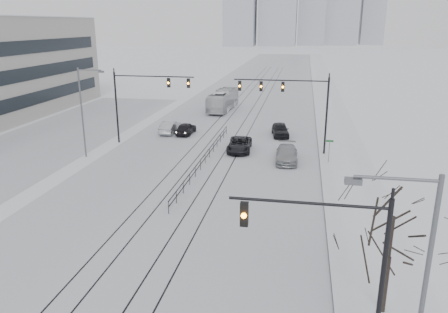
# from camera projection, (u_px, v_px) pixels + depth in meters

# --- Properties ---
(road) EXTENTS (22.00, 260.00, 0.02)m
(road) POSITION_uv_depth(u_px,v_px,m) (246.00, 108.00, 70.78)
(road) COLOR silver
(road) RESTS_ON ground
(sidewalk_east) EXTENTS (5.00, 260.00, 0.16)m
(sidewalk_east) POSITION_uv_depth(u_px,v_px,m) (331.00, 110.00, 68.46)
(sidewalk_east) COLOR white
(sidewalk_east) RESTS_ON ground
(curb) EXTENTS (0.10, 260.00, 0.12)m
(curb) POSITION_uv_depth(u_px,v_px,m) (315.00, 109.00, 68.88)
(curb) COLOR gray
(curb) RESTS_ON ground
(parking_strip) EXTENTS (14.00, 60.00, 0.03)m
(parking_strip) POSITION_uv_depth(u_px,v_px,m) (47.00, 141.00, 50.65)
(parking_strip) COLOR silver
(parking_strip) RESTS_ON ground
(tram_rails) EXTENTS (5.30, 180.00, 0.01)m
(tram_rails) POSITION_uv_depth(u_px,v_px,m) (224.00, 138.00, 51.95)
(tram_rails) COLOR black
(tram_rails) RESTS_ON ground
(traffic_mast_near) EXTENTS (6.10, 0.37, 7.00)m
(traffic_mast_near) POSITION_uv_depth(u_px,v_px,m) (341.00, 255.00, 16.79)
(traffic_mast_near) COLOR black
(traffic_mast_near) RESTS_ON ground
(traffic_mast_ne) EXTENTS (9.60, 0.37, 8.00)m
(traffic_mast_ne) POSITION_uv_depth(u_px,v_px,m) (294.00, 99.00, 44.17)
(traffic_mast_ne) COLOR black
(traffic_mast_ne) RESTS_ON ground
(traffic_mast_nw) EXTENTS (9.10, 0.37, 8.00)m
(traffic_mast_nw) POSITION_uv_depth(u_px,v_px,m) (141.00, 95.00, 48.01)
(traffic_mast_nw) COLOR black
(traffic_mast_nw) RESTS_ON ground
(street_light_east) EXTENTS (2.73, 0.25, 9.00)m
(street_light_east) POSITION_uv_depth(u_px,v_px,m) (414.00, 290.00, 13.45)
(street_light_east) COLOR #595B60
(street_light_east) RESTS_ON ground
(street_light_west) EXTENTS (2.73, 0.25, 9.00)m
(street_light_west) POSITION_uv_depth(u_px,v_px,m) (84.00, 107.00, 43.10)
(street_light_west) COLOR #595B60
(street_light_west) RESTS_ON ground
(bare_tree) EXTENTS (4.40, 4.40, 6.10)m
(bare_tree) POSITION_uv_depth(u_px,v_px,m) (392.00, 227.00, 19.23)
(bare_tree) COLOR black
(bare_tree) RESTS_ON ground
(median_fence) EXTENTS (0.06, 24.00, 1.00)m
(median_fence) POSITION_uv_depth(u_px,v_px,m) (205.00, 158.00, 42.39)
(median_fence) COLOR black
(median_fence) RESTS_ON ground
(street_sign) EXTENTS (0.70, 0.06, 2.40)m
(street_sign) POSITION_uv_depth(u_px,v_px,m) (329.00, 148.00, 41.95)
(street_sign) COLOR #595B60
(street_sign) RESTS_ON ground
(sedan_sb_inner) EXTENTS (1.89, 4.35, 1.46)m
(sedan_sb_inner) POSITION_uv_depth(u_px,v_px,m) (186.00, 128.00, 53.54)
(sedan_sb_inner) COLOR black
(sedan_sb_inner) RESTS_ON ground
(sedan_sb_outer) EXTENTS (1.67, 4.64, 1.52)m
(sedan_sb_outer) POSITION_uv_depth(u_px,v_px,m) (170.00, 127.00, 54.08)
(sedan_sb_outer) COLOR #ACB0B4
(sedan_sb_outer) RESTS_ON ground
(sedan_nb_front) EXTENTS (2.66, 5.30, 1.44)m
(sedan_nb_front) POSITION_uv_depth(u_px,v_px,m) (240.00, 145.00, 46.45)
(sedan_nb_front) COLOR black
(sedan_nb_front) RESTS_ON ground
(sedan_nb_right) EXTENTS (2.31, 5.28, 1.51)m
(sedan_nb_right) POSITION_uv_depth(u_px,v_px,m) (287.00, 154.00, 42.91)
(sedan_nb_right) COLOR #94989B
(sedan_nb_right) RESTS_ON ground
(sedan_nb_far) EXTENTS (2.54, 4.84, 1.57)m
(sedan_nb_far) POSITION_uv_depth(u_px,v_px,m) (280.00, 130.00, 52.66)
(sedan_nb_far) COLOR black
(sedan_nb_far) RESTS_ON ground
(box_truck) EXTENTS (3.28, 11.29, 3.11)m
(box_truck) POSITION_uv_depth(u_px,v_px,m) (223.00, 100.00, 68.20)
(box_truck) COLOR silver
(box_truck) RESTS_ON ground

